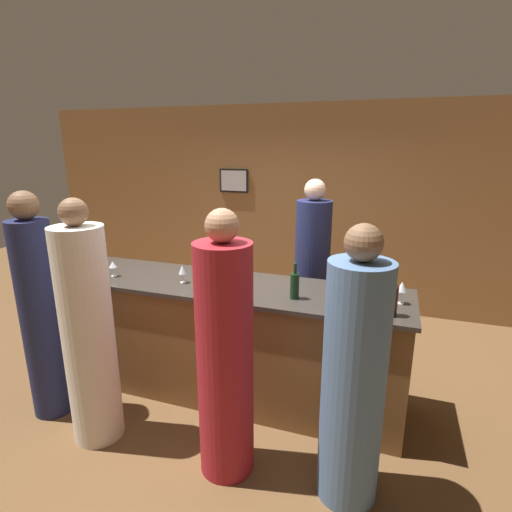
% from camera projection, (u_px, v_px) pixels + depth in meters
% --- Properties ---
extents(ground_plane, '(14.00, 14.00, 0.00)m').
position_uv_depth(ground_plane, '(229.00, 390.00, 3.79)').
color(ground_plane, brown).
extents(back_wall, '(8.00, 0.08, 2.80)m').
position_uv_depth(back_wall, '(295.00, 207.00, 5.67)').
color(back_wall, olive).
rests_on(back_wall, ground_plane).
extents(bar_counter, '(3.15, 0.79, 1.07)m').
position_uv_depth(bar_counter, '(228.00, 339.00, 3.65)').
color(bar_counter, brown).
rests_on(bar_counter, ground_plane).
extents(bartender, '(0.35, 0.35, 1.94)m').
position_uv_depth(bartender, '(311.00, 281.00, 4.10)').
color(bartender, '#1E234C').
rests_on(bartender, ground_plane).
extents(guest_0, '(0.38, 0.38, 1.88)m').
position_uv_depth(guest_0, '(225.00, 358.00, 2.68)').
color(guest_0, maroon).
rests_on(guest_0, ground_plane).
extents(guest_1, '(0.39, 0.39, 1.83)m').
position_uv_depth(guest_1, '(353.00, 381.00, 2.46)').
color(guest_1, '#4C6B93').
rests_on(guest_1, ground_plane).
extents(guest_2, '(0.38, 0.38, 1.90)m').
position_uv_depth(guest_2, '(88.00, 334.00, 2.99)').
color(guest_2, silver).
rests_on(guest_2, ground_plane).
extents(guest_3, '(0.32, 0.32, 1.92)m').
position_uv_depth(guest_3, '(41.00, 314.00, 3.28)').
color(guest_3, '#1E234C').
rests_on(guest_3, ground_plane).
extents(wine_bottle_0, '(0.08, 0.08, 0.30)m').
position_uv_depth(wine_bottle_0, '(392.00, 300.00, 2.82)').
color(wine_bottle_0, black).
rests_on(wine_bottle_0, bar_counter).
extents(wine_bottle_1, '(0.07, 0.07, 0.29)m').
position_uv_depth(wine_bottle_1, '(295.00, 285.00, 3.14)').
color(wine_bottle_1, black).
rests_on(wine_bottle_1, bar_counter).
extents(ice_bucket, '(0.19, 0.19, 0.22)m').
position_uv_depth(ice_bucket, '(224.00, 262.00, 3.77)').
color(ice_bucket, '#9E9993').
rests_on(ice_bucket, bar_counter).
extents(wine_glass_0, '(0.07, 0.07, 0.17)m').
position_uv_depth(wine_glass_0, '(70.00, 263.00, 3.69)').
color(wine_glass_0, silver).
rests_on(wine_glass_0, bar_counter).
extents(wine_glass_1, '(0.07, 0.07, 0.15)m').
position_uv_depth(wine_glass_1, '(113.00, 265.00, 3.68)').
color(wine_glass_1, silver).
rests_on(wine_glass_1, bar_counter).
extents(wine_glass_2, '(0.07, 0.07, 0.16)m').
position_uv_depth(wine_glass_2, '(365.00, 286.00, 3.09)').
color(wine_glass_2, silver).
rests_on(wine_glass_2, bar_counter).
extents(wine_glass_3, '(0.08, 0.08, 0.15)m').
position_uv_depth(wine_glass_3, '(218.00, 281.00, 3.24)').
color(wine_glass_3, silver).
rests_on(wine_glass_3, bar_counter).
extents(wine_glass_4, '(0.08, 0.08, 0.16)m').
position_uv_depth(wine_glass_4, '(99.00, 265.00, 3.65)').
color(wine_glass_4, silver).
rests_on(wine_glass_4, bar_counter).
extents(wine_glass_5, '(0.07, 0.07, 0.16)m').
position_uv_depth(wine_glass_5, '(182.00, 270.00, 3.50)').
color(wine_glass_5, silver).
rests_on(wine_glass_5, bar_counter).
extents(wine_glass_6, '(0.08, 0.08, 0.18)m').
position_uv_depth(wine_glass_6, '(402.00, 287.00, 3.03)').
color(wine_glass_6, silver).
rests_on(wine_glass_6, bar_counter).
extents(wine_glass_7, '(0.08, 0.08, 0.16)m').
position_uv_depth(wine_glass_7, '(241.00, 283.00, 3.15)').
color(wine_glass_7, silver).
rests_on(wine_glass_7, bar_counter).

